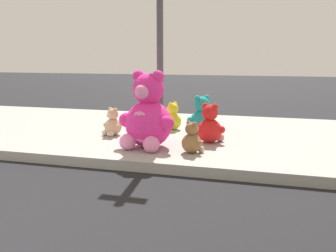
{
  "coord_description": "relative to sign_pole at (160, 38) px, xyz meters",
  "views": [
    {
      "loc": [
        2.85,
        -1.59,
        1.56
      ],
      "look_at": [
        1.37,
        3.6,
        0.55
      ],
      "focal_mm": 39.9,
      "sensor_mm": 36.0,
      "label": 1
    }
  ],
  "objects": [
    {
      "name": "sidewalk",
      "position": [
        -1.0,
        0.8,
        -1.77
      ],
      "size": [
        28.0,
        4.4,
        0.15
      ],
      "primitive_type": "cube",
      "color": "#9E9B93",
      "rests_on": "ground_plane"
    },
    {
      "name": "sign_pole",
      "position": [
        0.0,
        0.0,
        0.0
      ],
      "size": [
        0.56,
        0.11,
        3.2
      ],
      "color": "#4C4C51",
      "rests_on": "sidewalk"
    },
    {
      "name": "plush_pink_large",
      "position": [
        -0.03,
        -0.58,
        -1.22
      ],
      "size": [
        0.92,
        0.83,
        1.2
      ],
      "color": "#F22D93",
      "rests_on": "sidewalk"
    },
    {
      "name": "plush_yellow",
      "position": [
        -0.05,
        0.94,
        -1.48
      ],
      "size": [
        0.39,
        0.4,
        0.54
      ],
      "color": "yellow",
      "rests_on": "sidewalk"
    },
    {
      "name": "plush_red",
      "position": [
        0.86,
        0.03,
        -1.44
      ],
      "size": [
        0.48,
        0.47,
        0.66
      ],
      "color": "red",
      "rests_on": "sidewalk"
    },
    {
      "name": "plush_tan",
      "position": [
        -0.94,
        0.12,
        -1.5
      ],
      "size": [
        0.37,
        0.36,
        0.51
      ],
      "color": "tan",
      "rests_on": "sidewalk"
    },
    {
      "name": "plush_teal",
      "position": [
        0.56,
        0.74,
        -1.41
      ],
      "size": [
        0.51,
        0.51,
        0.71
      ],
      "color": "teal",
      "rests_on": "sidewalk"
    },
    {
      "name": "plush_brown",
      "position": [
        0.72,
        -0.72,
        -1.51
      ],
      "size": [
        0.33,
        0.34,
        0.48
      ],
      "color": "olive",
      "rests_on": "sidewalk"
    },
    {
      "name": "plush_white",
      "position": [
        -0.53,
        0.47,
        -1.48
      ],
      "size": [
        0.38,
        0.4,
        0.55
      ],
      "color": "white",
      "rests_on": "sidewalk"
    }
  ]
}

